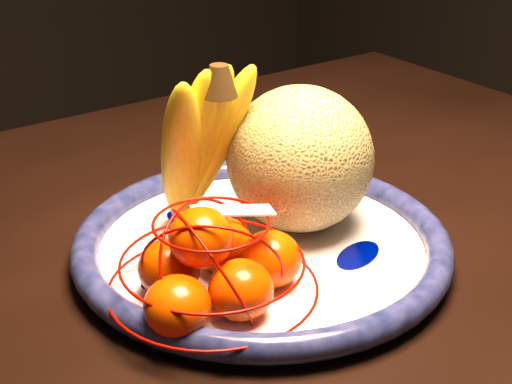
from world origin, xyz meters
TOP-DOWN VIEW (x-y plane):
  - dining_table at (0.04, 0.12)m, footprint 1.49×0.91m
  - fruit_bowl at (0.15, 0.06)m, footprint 0.38×0.38m
  - cantaloupe at (0.21, 0.07)m, footprint 0.15×0.15m
  - banana_bunch at (0.11, 0.12)m, footprint 0.13×0.13m
  - mandarin_bag at (0.06, 0.00)m, footprint 0.19×0.19m
  - price_tag at (0.08, 0.01)m, footprint 0.08×0.05m

SIDE VIEW (x-z plane):
  - dining_table at x=0.04m, z-range 0.29..1.03m
  - fruit_bowl at x=0.15m, z-range 0.73..0.77m
  - mandarin_bag at x=0.06m, z-range 0.72..0.84m
  - cantaloupe at x=0.21m, z-range 0.75..0.90m
  - price_tag at x=0.08m, z-range 0.83..0.84m
  - banana_bunch at x=0.11m, z-range 0.75..0.95m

